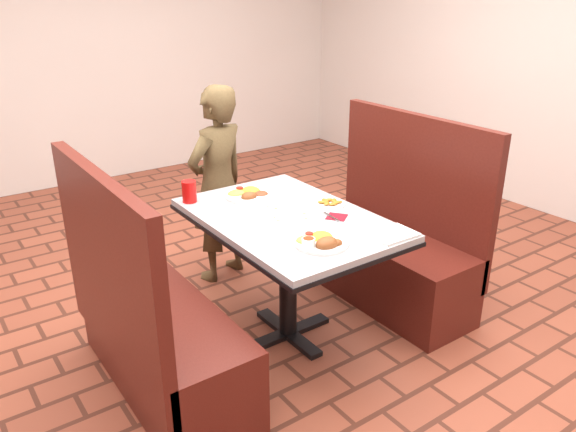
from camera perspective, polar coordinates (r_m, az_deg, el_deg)
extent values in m
plane|color=#984831|center=(3.34, 0.00, -11.99)|extent=(7.00, 7.00, 0.00)
cube|color=silver|center=(5.99, -20.64, 16.30)|extent=(6.00, 0.04, 2.80)
cube|color=#A9ABAD|center=(2.99, 0.00, -0.31)|extent=(0.80, 1.20, 0.03)
cube|color=black|center=(3.00, 0.00, -0.79)|extent=(0.81, 1.21, 0.02)
cylinder|color=black|center=(3.16, 0.00, -6.61)|extent=(0.10, 0.10, 0.69)
cube|color=black|center=(3.33, 0.00, -11.77)|extent=(0.55, 0.08, 0.03)
cube|color=black|center=(3.33, 0.00, -11.77)|extent=(0.08, 0.55, 0.03)
cube|color=#551B13|center=(2.92, -12.39, -12.86)|extent=(0.45, 1.20, 0.45)
cube|color=#551B13|center=(2.62, -17.65, -5.67)|extent=(0.06, 1.20, 0.95)
cube|color=#551B13|center=(3.65, 9.67, -5.05)|extent=(0.45, 1.20, 0.45)
cube|color=#551B13|center=(3.62, 12.64, 2.64)|extent=(0.06, 1.20, 0.95)
imported|color=brown|center=(3.75, -7.14, 3.13)|extent=(0.55, 0.44, 1.32)
cylinder|color=white|center=(2.67, 3.39, -2.71)|extent=(0.27, 0.27, 0.02)
ellipsoid|color=gold|center=(2.69, 3.44, -1.68)|extent=(0.11, 0.11, 0.05)
ellipsoid|color=#85AE45|center=(2.66, 1.91, -2.11)|extent=(0.11, 0.09, 0.03)
cylinder|color=red|center=(2.69, 2.16, -1.77)|extent=(0.04, 0.04, 0.01)
ellipsoid|color=brown|center=(2.60, 3.99, -2.35)|extent=(0.12, 0.09, 0.07)
ellipsoid|color=brown|center=(2.63, 4.94, -2.47)|extent=(0.07, 0.05, 0.04)
cylinder|color=white|center=(2.60, 2.09, -2.68)|extent=(0.06, 0.06, 0.04)
cylinder|color=maroon|center=(2.59, 2.10, -2.31)|extent=(0.05, 0.05, 0.00)
cylinder|color=white|center=(3.27, -3.95, 2.11)|extent=(0.28, 0.28, 0.02)
ellipsoid|color=gold|center=(3.30, -3.84, 2.95)|extent=(0.11, 0.11, 0.05)
ellipsoid|color=#85AE45|center=(3.28, -5.22, 2.61)|extent=(0.11, 0.09, 0.04)
cylinder|color=red|center=(3.31, -4.94, 2.86)|extent=(0.04, 0.04, 0.01)
ellipsoid|color=brown|center=(3.26, -2.77, 2.51)|extent=(0.08, 0.08, 0.03)
ellipsoid|color=brown|center=(3.20, -4.01, 2.36)|extent=(0.10, 0.07, 0.06)
cylinder|color=white|center=(3.15, 4.27, 1.24)|extent=(0.18, 0.18, 0.01)
cube|color=maroon|center=(2.98, 4.97, -0.08)|extent=(0.14, 0.14, 0.00)
cube|color=silver|center=(2.97, 4.41, -0.06)|extent=(0.02, 0.14, 0.00)
cylinder|color=red|center=(3.21, -10.00, 2.47)|extent=(0.08, 0.08, 0.12)
cube|color=silver|center=(2.80, 10.61, -1.85)|extent=(0.23, 0.17, 0.01)
cube|color=silver|center=(2.68, 3.73, -2.52)|extent=(0.03, 0.16, 0.00)
cube|color=#BDBCC1|center=(2.65, 4.23, -2.80)|extent=(0.05, 0.16, 0.00)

